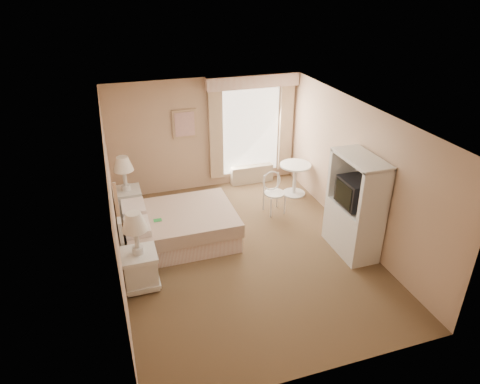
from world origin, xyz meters
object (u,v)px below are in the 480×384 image
object	(u,v)px
bed	(174,226)
round_table	(295,174)
armoire	(354,213)
nightstand_far	(127,196)
nightstand_near	(139,260)
cafe_chair	(273,189)

from	to	relation	value
bed	round_table	world-z (taller)	bed
bed	armoire	world-z (taller)	armoire
round_table	armoire	xyz separation A→B (m)	(0.06, -2.28, 0.26)
nightstand_far	bed	bearing A→B (deg)	-58.09
nightstand_far	armoire	xyz separation A→B (m)	(3.65, -2.35, 0.25)
nightstand_near	round_table	world-z (taller)	nightstand_near
nightstand_near	nightstand_far	world-z (taller)	nightstand_near
nightstand_far	cafe_chair	distance (m)	2.92
nightstand_near	cafe_chair	bearing A→B (deg)	29.18
bed	round_table	bearing A→B (deg)	20.42
nightstand_near	cafe_chair	distance (m)	3.26
bed	nightstand_near	size ratio (longest dim) A/B	1.58
nightstand_near	cafe_chair	size ratio (longest dim) A/B	1.52
nightstand_near	nightstand_far	distance (m)	2.23
bed	nightstand_near	world-z (taller)	nightstand_near
bed	nightstand_near	distance (m)	1.31
bed	armoire	xyz separation A→B (m)	(2.94, -1.21, 0.41)
nightstand_near	nightstand_far	size ratio (longest dim) A/B	1.01
armoire	nightstand_near	bearing A→B (deg)	178.11
bed	round_table	distance (m)	3.07
bed	nightstand_far	size ratio (longest dim) A/B	1.58
nightstand_far	cafe_chair	size ratio (longest dim) A/B	1.51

